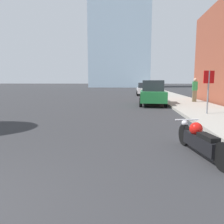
% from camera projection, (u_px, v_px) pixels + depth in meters
% --- Properties ---
extents(sidewalk, '(3.25, 240.00, 0.15)m').
position_uv_depth(sidewalk, '(155.00, 90.00, 41.16)').
color(sidewalk, '#9E998E').
rests_on(sidewalk, ground_plane).
extents(distant_tower, '(18.25, 18.25, 54.92)m').
position_uv_depth(distant_tower, '(121.00, 0.00, 69.28)').
color(distant_tower, '#9EB7CC').
rests_on(distant_tower, ground_plane).
extents(motorcycle, '(0.73, 2.27, 0.73)m').
position_uv_depth(motorcycle, '(200.00, 140.00, 5.00)').
color(motorcycle, black).
rests_on(motorcycle, ground_plane).
extents(parked_car_green, '(1.96, 4.39, 1.79)m').
position_uv_depth(parked_car_green, '(152.00, 93.00, 15.79)').
color(parked_car_green, '#1E6B33').
rests_on(parked_car_green, ground_plane).
extents(parked_car_white, '(1.84, 4.42, 1.56)m').
position_uv_depth(parked_car_white, '(144.00, 89.00, 27.34)').
color(parked_car_white, silver).
rests_on(parked_car_white, ground_plane).
extents(stop_sign, '(0.57, 0.26, 2.06)m').
position_uv_depth(stop_sign, '(208.00, 84.00, 10.46)').
color(stop_sign, slate).
rests_on(stop_sign, sidewalk).
extents(pedestrian, '(0.36, 0.25, 1.81)m').
position_uv_depth(pedestrian, '(195.00, 90.00, 16.76)').
color(pedestrian, brown).
rests_on(pedestrian, sidewalk).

